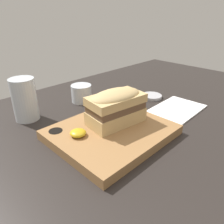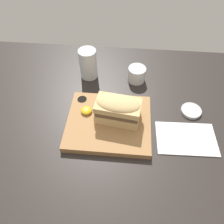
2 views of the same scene
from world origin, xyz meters
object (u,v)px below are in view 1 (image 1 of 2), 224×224
(sandwich, at_px, (115,106))
(wine_glass, at_px, (82,94))
(napkin, at_px, (176,109))
(condiment_dish, at_px, (152,96))
(water_glass, at_px, (25,102))
(serving_board, at_px, (111,132))

(sandwich, bearing_deg, wine_glass, 73.98)
(napkin, bearing_deg, condiment_dish, 75.05)
(napkin, height_order, condiment_dish, condiment_dish)
(sandwich, relative_size, water_glass, 1.25)
(water_glass, distance_m, wine_glass, 0.21)
(serving_board, xyz_separation_m, wine_glass, (0.09, 0.25, 0.02))
(serving_board, bearing_deg, wine_glass, 69.03)
(wine_glass, xyz_separation_m, napkin, (0.18, -0.28, -0.03))
(water_glass, relative_size, condiment_dish, 1.69)
(serving_board, relative_size, napkin, 1.42)
(napkin, relative_size, condiment_dish, 2.72)
(water_glass, relative_size, wine_glass, 1.76)
(wine_glass, bearing_deg, napkin, -58.08)
(wine_glass, relative_size, napkin, 0.35)
(sandwich, height_order, napkin, sandwich)
(wine_glass, bearing_deg, water_glass, 177.65)
(water_glass, distance_m, condiment_dish, 0.45)
(napkin, bearing_deg, serving_board, 172.09)
(sandwich, distance_m, condiment_dish, 0.29)
(napkin, xyz_separation_m, condiment_dish, (0.03, 0.12, 0.00))
(serving_board, bearing_deg, napkin, -7.91)
(serving_board, height_order, wine_glass, wine_glass)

